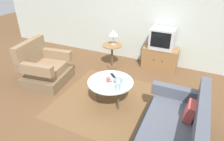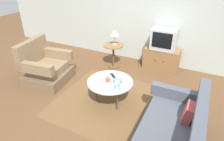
{
  "view_description": "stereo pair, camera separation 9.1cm",
  "coord_description": "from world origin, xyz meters",
  "px_view_note": "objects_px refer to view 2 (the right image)",
  "views": [
    {
      "loc": [
        1.39,
        -2.7,
        2.41
      ],
      "look_at": [
        -0.03,
        0.37,
        0.55
      ],
      "focal_mm": 31.83,
      "sensor_mm": 36.0,
      "label": 1
    },
    {
      "loc": [
        1.47,
        -2.66,
        2.41
      ],
      "look_at": [
        -0.03,
        0.37,
        0.55
      ],
      "focal_mm": 31.83,
      "sensor_mm": 36.0,
      "label": 2
    }
  ],
  "objects_px": {
    "tv_stand": "(161,59)",
    "vase": "(117,85)",
    "side_table": "(113,51)",
    "television": "(164,39)",
    "bowl": "(118,81)",
    "couch": "(170,136)",
    "tv_remote_dark": "(113,75)",
    "tv_remote_silver": "(97,84)",
    "mug": "(108,80)",
    "table_lamp": "(115,33)",
    "coffee_table": "(110,83)",
    "armchair": "(46,68)"
  },
  "relations": [
    {
      "from": "table_lamp",
      "to": "tv_remote_silver",
      "type": "relative_size",
      "value": 2.29
    },
    {
      "from": "armchair",
      "to": "mug",
      "type": "xyz_separation_m",
      "value": [
        1.62,
        -0.09,
        0.19
      ]
    },
    {
      "from": "coffee_table",
      "to": "television",
      "type": "bearing_deg",
      "value": 73.67
    },
    {
      "from": "table_lamp",
      "to": "armchair",
      "type": "bearing_deg",
      "value": -129.37
    },
    {
      "from": "side_table",
      "to": "television",
      "type": "height_order",
      "value": "television"
    },
    {
      "from": "tv_stand",
      "to": "mug",
      "type": "relative_size",
      "value": 7.47
    },
    {
      "from": "table_lamp",
      "to": "vase",
      "type": "distance_m",
      "value": 1.81
    },
    {
      "from": "armchair",
      "to": "coffee_table",
      "type": "xyz_separation_m",
      "value": [
        1.65,
        -0.06,
        0.11
      ]
    },
    {
      "from": "mug",
      "to": "table_lamp",
      "type": "bearing_deg",
      "value": 111.04
    },
    {
      "from": "couch",
      "to": "side_table",
      "type": "relative_size",
      "value": 2.65
    },
    {
      "from": "television",
      "to": "mug",
      "type": "relative_size",
      "value": 4.98
    },
    {
      "from": "tv_remote_dark",
      "to": "armchair",
      "type": "bearing_deg",
      "value": 47.12
    },
    {
      "from": "armchair",
      "to": "vase",
      "type": "height_order",
      "value": "armchair"
    },
    {
      "from": "side_table",
      "to": "television",
      "type": "bearing_deg",
      "value": 22.12
    },
    {
      "from": "tv_stand",
      "to": "vase",
      "type": "distance_m",
      "value": 2.07
    },
    {
      "from": "vase",
      "to": "tv_remote_dark",
      "type": "relative_size",
      "value": 1.6
    },
    {
      "from": "side_table",
      "to": "tv_remote_dark",
      "type": "height_order",
      "value": "side_table"
    },
    {
      "from": "couch",
      "to": "bowl",
      "type": "height_order",
      "value": "couch"
    },
    {
      "from": "television",
      "to": "bowl",
      "type": "height_order",
      "value": "television"
    },
    {
      "from": "bowl",
      "to": "tv_remote_silver",
      "type": "bearing_deg",
      "value": -140.79
    },
    {
      "from": "couch",
      "to": "tv_stand",
      "type": "xyz_separation_m",
      "value": [
        -0.73,
        2.47,
        -0.02
      ]
    },
    {
      "from": "armchair",
      "to": "tv_remote_dark",
      "type": "relative_size",
      "value": 6.62
    },
    {
      "from": "coffee_table",
      "to": "side_table",
      "type": "distance_m",
      "value": 1.48
    },
    {
      "from": "coffee_table",
      "to": "mug",
      "type": "relative_size",
      "value": 7.48
    },
    {
      "from": "couch",
      "to": "coffee_table",
      "type": "relative_size",
      "value": 1.88
    },
    {
      "from": "coffee_table",
      "to": "tv_stand",
      "type": "bearing_deg",
      "value": 73.73
    },
    {
      "from": "couch",
      "to": "vase",
      "type": "height_order",
      "value": "couch"
    },
    {
      "from": "mug",
      "to": "bowl",
      "type": "relative_size",
      "value": 0.65
    },
    {
      "from": "coffee_table",
      "to": "table_lamp",
      "type": "xyz_separation_m",
      "value": [
        -0.57,
        1.38,
        0.47
      ]
    },
    {
      "from": "vase",
      "to": "tv_stand",
      "type": "bearing_deg",
      "value": 82.04
    },
    {
      "from": "bowl",
      "to": "coffee_table",
      "type": "bearing_deg",
      "value": -168.98
    },
    {
      "from": "armchair",
      "to": "side_table",
      "type": "height_order",
      "value": "armchair"
    },
    {
      "from": "couch",
      "to": "television",
      "type": "bearing_deg",
      "value": 16.26
    },
    {
      "from": "couch",
      "to": "side_table",
      "type": "xyz_separation_m",
      "value": [
        -1.85,
        2.01,
        0.14
      ]
    },
    {
      "from": "side_table",
      "to": "tv_remote_silver",
      "type": "xyz_separation_m",
      "value": [
        0.44,
        -1.57,
        0.04
      ]
    },
    {
      "from": "mug",
      "to": "tv_remote_silver",
      "type": "bearing_deg",
      "value": -123.44
    },
    {
      "from": "side_table",
      "to": "bowl",
      "type": "relative_size",
      "value": 3.42
    },
    {
      "from": "armchair",
      "to": "television",
      "type": "distance_m",
      "value": 2.83
    },
    {
      "from": "coffee_table",
      "to": "side_table",
      "type": "bearing_deg",
      "value": 113.59
    },
    {
      "from": "side_table",
      "to": "tv_remote_dark",
      "type": "distance_m",
      "value": 1.28
    },
    {
      "from": "television",
      "to": "vase",
      "type": "relative_size",
      "value": 2.29
    },
    {
      "from": "vase",
      "to": "bowl",
      "type": "height_order",
      "value": "vase"
    },
    {
      "from": "armchair",
      "to": "tv_stand",
      "type": "bearing_deg",
      "value": 120.95
    },
    {
      "from": "table_lamp",
      "to": "tv_remote_dark",
      "type": "relative_size",
      "value": 2.47
    },
    {
      "from": "side_table",
      "to": "tv_stand",
      "type": "height_order",
      "value": "side_table"
    },
    {
      "from": "coffee_table",
      "to": "tv_stand",
      "type": "distance_m",
      "value": 1.9
    },
    {
      "from": "tv_stand",
      "to": "vase",
      "type": "relative_size",
      "value": 3.44
    },
    {
      "from": "tv_stand",
      "to": "vase",
      "type": "bearing_deg",
      "value": -97.96
    },
    {
      "from": "television",
      "to": "tv_remote_dark",
      "type": "height_order",
      "value": "television"
    },
    {
      "from": "armchair",
      "to": "side_table",
      "type": "relative_size",
      "value": 1.69
    }
  ]
}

